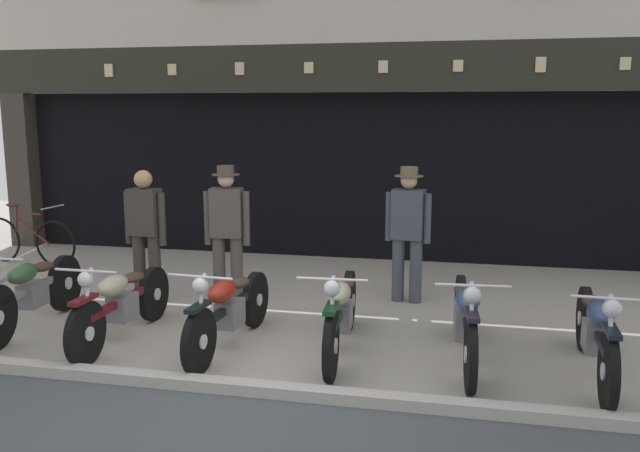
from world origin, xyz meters
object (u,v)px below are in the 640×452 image
Objects in this scene: salesman_left at (146,229)px; shopkeeper_center at (227,228)px; salesman_right at (408,228)px; advert_board_near at (227,153)px; advert_board_far at (157,154)px; motorcycle_center at (341,311)px; leaning_bicycle at (27,239)px; motorcycle_center_left at (229,308)px; motorcycle_left at (121,302)px; motorcycle_right at (596,332)px; motorcycle_far_left at (31,290)px; motorcycle_center_right at (465,318)px.

salesman_left is 0.96× the size of shopkeeper_center.
salesman_right is 3.99m from advert_board_near.
advert_board_far is (-4.39, 2.34, 0.69)m from salesman_right.
advert_board_far is (-3.92, 4.23, 1.19)m from motorcycle_center.
advert_board_far is at bearing 140.66° from leaning_bicycle.
advert_board_near reaches higher than motorcycle_center_left.
leaning_bicycle reaches higher than motorcycle_left.
leaning_bicycle is at bearing -18.18° from motorcycle_right.
advert_board_near is at bearing -60.93° from motorcycle_center.
salesman_right is 5.94m from leaning_bicycle.
motorcycle_far_left is 1.14m from motorcycle_left.
advert_board_far reaches higher than motorcycle_far_left.
motorcycle_center_left is at bearing -57.06° from advert_board_far.
salesman_left is 0.97× the size of salesman_right.
leaning_bicycle is at bearing -134.05° from advert_board_far.
leaning_bicycle reaches higher than motorcycle_center.
salesman_left is (-2.67, 1.29, 0.47)m from motorcycle_center.
motorcycle_center_right is 1.21× the size of shopkeeper_center.
motorcycle_right is 8.19m from leaning_bicycle.
advert_board_near reaches higher than salesman_right.
shopkeeper_center is 1.01× the size of salesman_right.
motorcycle_far_left reaches higher than motorcycle_center.
motorcycle_center_left is at bearing 61.23° from leaning_bicycle.
advert_board_near is at bearing -39.09° from motorcycle_right.
advert_board_near reaches higher than motorcycle_right.
motorcycle_far_left is at bearing -3.92° from motorcycle_center_right.
salesman_left reaches higher than motorcycle_left.
salesman_right is 1.55× the size of advert_board_far.
advert_board_near is (-0.43, 4.38, 1.22)m from motorcycle_left.
motorcycle_left is 2.25m from motorcycle_center.
salesman_left is at bearing -122.43° from motorcycle_far_left.
salesman_right is 5.03m from advert_board_far.
motorcycle_center_right is 1.13m from motorcycle_right.
advert_board_near is (-1.02, 2.84, 0.70)m from shopkeeper_center.
advert_board_far is 2.44m from leaning_bicycle.
motorcycle_right is 1.25× the size of salesman_left.
motorcycle_far_left reaches higher than motorcycle_left.
motorcycle_far_left is 1.19× the size of salesman_right.
motorcycle_center_left is 1.69m from shopkeeper_center.
motorcycle_far_left is 2.17× the size of advert_board_near.
salesman_right is 0.97× the size of leaning_bicycle.
leaning_bicycle is at bearing -26.39° from motorcycle_center_right.
shopkeeper_center is (0.59, 1.54, 0.52)m from motorcycle_left.
advert_board_far reaches higher than advert_board_near.
motorcycle_right is at bearing -179.06° from motorcycle_left.
motorcycle_far_left is 0.98× the size of motorcycle_right.
salesman_right is at bearing -142.64° from motorcycle_left.
motorcycle_far_left reaches higher than motorcycle_right.
salesman_right is at bearing -173.03° from shopkeeper_center.
shopkeeper_center reaches higher than salesman_left.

